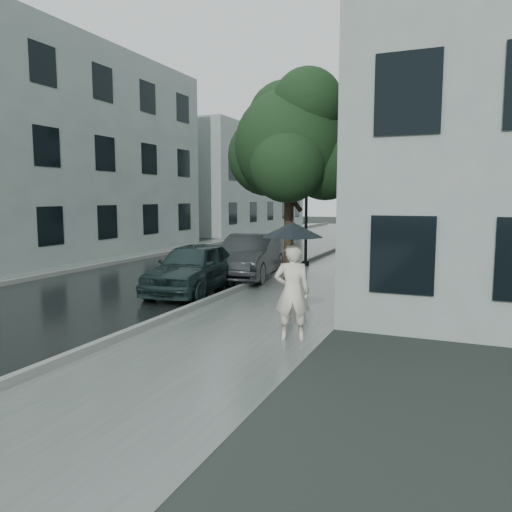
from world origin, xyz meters
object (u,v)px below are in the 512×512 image
at_px(pedestrian, 292,292).
at_px(car_near, 193,267).
at_px(car_far, 250,256).
at_px(lamp_post, 302,197).
at_px(street_tree, 291,144).

xyz_separation_m(pedestrian, car_near, (-4.12, 3.51, -0.21)).
distance_m(pedestrian, car_far, 7.44).
bearing_deg(car_far, lamp_post, 71.32).
height_order(pedestrian, street_tree, street_tree).
relative_size(pedestrian, street_tree, 0.28).
relative_size(pedestrian, car_far, 0.42).
relative_size(street_tree, car_near, 1.57).
bearing_deg(car_near, pedestrian, -46.12).
xyz_separation_m(lamp_post, car_near, (-1.17, -6.57, -2.00)).
height_order(pedestrian, car_far, pedestrian).
relative_size(pedestrian, lamp_post, 0.39).
height_order(lamp_post, car_far, lamp_post).
bearing_deg(lamp_post, pedestrian, -76.05).
bearing_deg(street_tree, lamp_post, 101.70).
bearing_deg(pedestrian, street_tree, -90.13).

